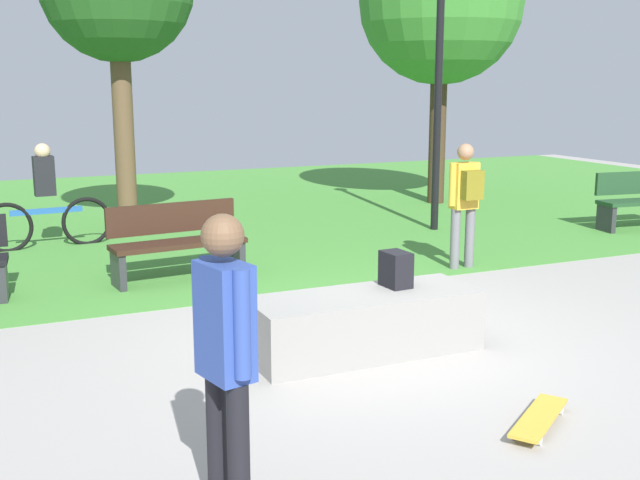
% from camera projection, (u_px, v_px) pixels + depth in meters
% --- Properties ---
extents(ground_plane, '(28.00, 28.00, 0.00)m').
position_uv_depth(ground_plane, '(383.00, 338.00, 7.25)').
color(ground_plane, '#9E9993').
extents(grass_lawn, '(26.60, 12.26, 0.01)m').
position_uv_depth(grass_lawn, '(177.00, 211.00, 14.29)').
color(grass_lawn, '#478C38').
rests_on(grass_lawn, ground_plane).
extents(concrete_ledge, '(2.02, 0.74, 0.53)m').
position_uv_depth(concrete_ledge, '(365.00, 323.00, 6.82)').
color(concrete_ledge, gray).
rests_on(concrete_ledge, ground_plane).
extents(backpack_on_ledge, '(0.22, 0.29, 0.32)m').
position_uv_depth(backpack_on_ledge, '(396.00, 269.00, 6.98)').
color(backpack_on_ledge, black).
rests_on(backpack_on_ledge, concrete_ledge).
extents(skater_performing_trick, '(0.27, 0.42, 1.69)m').
position_uv_depth(skater_performing_trick, '(225.00, 347.00, 4.05)').
color(skater_performing_trick, black).
rests_on(skater_performing_trick, ground_plane).
extents(skateboard_by_ledge, '(0.77, 0.62, 0.08)m').
position_uv_depth(skateboard_by_ledge, '(539.00, 418.00, 5.38)').
color(skateboard_by_ledge, gold).
rests_on(skateboard_by_ledge, ground_plane).
extents(park_bench_far_right, '(1.64, 0.63, 0.91)m').
position_uv_depth(park_bench_far_right, '(177.00, 240.00, 9.31)').
color(park_bench_far_right, '#331E14').
rests_on(park_bench_far_right, ground_plane).
extents(tree_leaning_ash, '(3.08, 3.08, 5.35)m').
position_uv_depth(tree_leaning_ash, '(441.00, 3.00, 14.56)').
color(tree_leaning_ash, '#42301E').
rests_on(tree_leaning_ash, grass_lawn).
extents(lamp_post, '(0.28, 0.28, 4.55)m').
position_uv_depth(lamp_post, '(439.00, 55.00, 12.00)').
color(lamp_post, black).
rests_on(lamp_post, ground_plane).
extents(pedestrian_with_backpack, '(0.43, 0.34, 1.59)m').
position_uv_depth(pedestrian_with_backpack, '(465.00, 195.00, 9.76)').
color(pedestrian_with_backpack, slate).
rests_on(pedestrian_with_backpack, ground_plane).
extents(cyclist_on_bicycle, '(1.82, 0.22, 1.52)m').
position_uv_depth(cyclist_on_bicycle, '(46.00, 204.00, 11.08)').
color(cyclist_on_bicycle, black).
rests_on(cyclist_on_bicycle, ground_plane).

